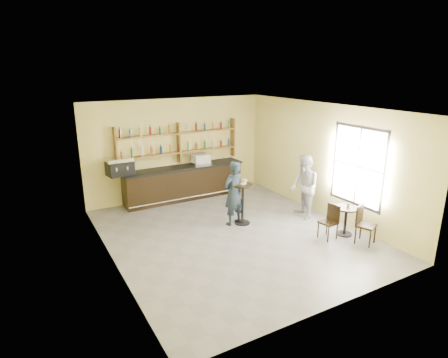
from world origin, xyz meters
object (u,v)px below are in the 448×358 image
chair_west (328,222)px  chair_south (366,225)px  bar_counter (184,183)px  espresso_machine (120,166)px  cafe_table (345,221)px  man_main (233,193)px  pastry_case (201,159)px  pedestal_table (243,204)px  patron_second (304,187)px

chair_west → chair_south: 0.89m
bar_counter → espresso_machine: (-2.01, 0.00, 0.80)m
espresso_machine → chair_west: bearing=-58.5°
espresso_machine → cafe_table: espresso_machine is taller
bar_counter → man_main: bearing=-82.8°
espresso_machine → chair_west: size_ratio=0.83×
pastry_case → man_main: (-0.29, -2.57, -0.36)m
bar_counter → pedestal_table: size_ratio=3.51×
man_main → patron_second: patron_second is taller
bar_counter → chair_south: (2.52, -5.16, -0.06)m
man_main → chair_west: (1.59, -1.94, -0.45)m
espresso_machine → chair_west: (3.93, -4.51, -0.90)m
espresso_machine → pastry_case: (2.63, 0.00, -0.10)m
bar_counter → cafe_table: bearing=-61.6°
espresso_machine → chair_south: 6.92m
chair_west → chair_south: size_ratio=0.92×
pedestal_table → cafe_table: 2.69m
pastry_case → patron_second: size_ratio=0.30×
espresso_machine → cafe_table: (4.48, -4.56, -0.97)m
bar_counter → chair_west: 4.90m
pastry_case → patron_second: (1.67, -3.15, -0.33)m
man_main → bar_counter: bearing=-96.6°
pastry_case → man_main: man_main is taller
espresso_machine → pastry_case: 2.63m
pedestal_table → bar_counter: bearing=101.9°
man_main → patron_second: (1.96, -0.58, 0.03)m
bar_counter → cafe_table: size_ratio=5.32×
bar_counter → espresso_machine: 2.17m
bar_counter → chair_south: 5.74m
espresso_machine → pedestal_table: 3.79m
chair_south → patron_second: bearing=75.0°
chair_west → chair_south: chair_south is taller
chair_west → pedestal_table: bearing=-148.7°
pastry_case → chair_south: (1.90, -5.16, -0.77)m
pastry_case → pedestal_table: bearing=-86.0°
espresso_machine → patron_second: 5.35m
patron_second → pastry_case: bearing=-136.6°
pastry_case → chair_south: pastry_case is taller
chair_south → chair_west: bearing=111.2°
espresso_machine → chair_west: 6.05m
pastry_case → cafe_table: 5.00m
pastry_case → chair_south: 5.55m
pedestal_table → man_main: man_main is taller
pedestal_table → patron_second: 1.83m
cafe_table → patron_second: 1.52m
pedestal_table → chair_south: bearing=-51.9°
bar_counter → pastry_case: bearing=0.0°
cafe_table → pastry_case: bearing=112.1°
cafe_table → chair_south: chair_south is taller
pedestal_table → cafe_table: pedestal_table is taller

